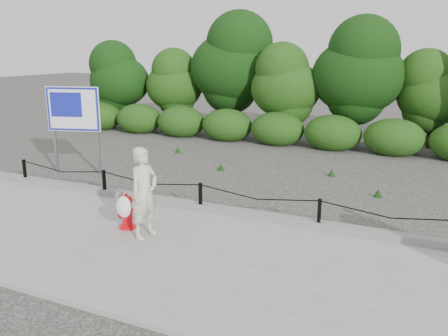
% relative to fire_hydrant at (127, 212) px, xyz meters
% --- Properties ---
extents(ground, '(90.00, 90.00, 0.00)m').
position_rel_fire_hydrant_xyz_m(ground, '(0.78, 1.47, -0.40)').
color(ground, '#2D2B28').
rests_on(ground, ground).
extents(sidewalk, '(14.00, 4.00, 0.08)m').
position_rel_fire_hydrant_xyz_m(sidewalk, '(0.78, -0.53, -0.36)').
color(sidewalk, gray).
rests_on(sidewalk, ground).
extents(curb, '(14.00, 0.22, 0.14)m').
position_rel_fire_hydrant_xyz_m(curb, '(0.78, 1.52, -0.25)').
color(curb, slate).
rests_on(curb, sidewalk).
extents(chain_barrier, '(10.06, 0.06, 0.60)m').
position_rel_fire_hydrant_xyz_m(chain_barrier, '(0.78, 1.47, 0.05)').
color(chain_barrier, black).
rests_on(chain_barrier, sidewalk).
extents(treeline, '(20.02, 3.78, 4.71)m').
position_rel_fire_hydrant_xyz_m(treeline, '(1.44, 10.43, 2.07)').
color(treeline, black).
rests_on(treeline, ground).
extents(fire_hydrant, '(0.36, 0.37, 0.68)m').
position_rel_fire_hydrant_xyz_m(fire_hydrant, '(0.00, 0.00, 0.00)').
color(fire_hydrant, red).
rests_on(fire_hydrant, sidewalk).
extents(pedestrian, '(0.75, 0.66, 1.64)m').
position_rel_fire_hydrant_xyz_m(pedestrian, '(0.52, -0.20, 0.48)').
color(pedestrian, beige).
rests_on(pedestrian, sidewalk).
extents(advertising_sign, '(1.45, 0.49, 2.39)m').
position_rel_fire_hydrant_xyz_m(advertising_sign, '(-3.86, 2.96, 1.28)').
color(advertising_sign, slate).
rests_on(advertising_sign, ground).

